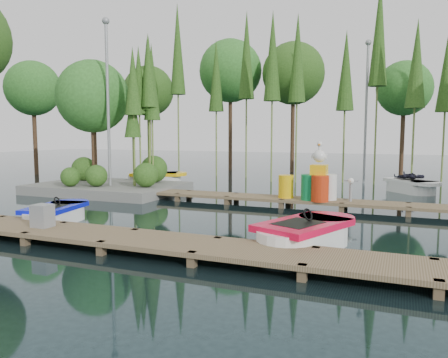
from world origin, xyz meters
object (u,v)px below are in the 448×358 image
at_px(island, 105,119).
at_px(boat_red, 305,236).
at_px(drum_cluster, 319,183).
at_px(utility_cabinet, 42,216).
at_px(yellow_barrel, 286,186).
at_px(boat_yellow_far, 155,179).
at_px(boat_blue, 56,215).

xyz_separation_m(island, boat_red, (10.18, -6.19, -2.90)).
distance_m(island, drum_cluster, 9.86).
bearing_deg(utility_cabinet, yellow_barrel, 58.55).
height_order(boat_red, drum_cluster, drum_cluster).
distance_m(island, yellow_barrel, 8.75).
bearing_deg(utility_cabinet, boat_yellow_far, 107.41).
distance_m(boat_yellow_far, drum_cluster, 9.73).
height_order(boat_blue, drum_cluster, drum_cluster).
relative_size(island, boat_blue, 2.60).
height_order(island, boat_red, island).
xyz_separation_m(boat_blue, boat_yellow_far, (-2.28, 9.21, 0.07)).
relative_size(boat_blue, utility_cabinet, 4.70).
relative_size(island, utility_cabinet, 12.23).
xyz_separation_m(island, boat_yellow_far, (0.68, 3.03, -2.87)).
height_order(boat_red, boat_yellow_far, boat_yellow_far).
xyz_separation_m(yellow_barrel, drum_cluster, (1.19, -0.15, 0.19)).
bearing_deg(boat_yellow_far, boat_blue, -78.53).
relative_size(boat_blue, yellow_barrel, 3.21).
bearing_deg(drum_cluster, boat_red, -83.11).
distance_m(boat_red, boat_yellow_far, 13.24).
distance_m(boat_red, drum_cluster, 5.32).
xyz_separation_m(utility_cabinet, yellow_barrel, (4.28, 7.00, 0.13)).
bearing_deg(boat_blue, boat_red, -10.38).
distance_m(utility_cabinet, yellow_barrel, 8.21).
relative_size(island, boat_yellow_far, 2.09).
xyz_separation_m(boat_blue, utility_cabinet, (1.12, -1.61, 0.34)).
xyz_separation_m(boat_red, yellow_barrel, (-1.83, 5.40, 0.42)).
relative_size(utility_cabinet, yellow_barrel, 0.68).
distance_m(yellow_barrel, drum_cluster, 1.22).
bearing_deg(boat_yellow_far, yellow_barrel, -28.88).
xyz_separation_m(boat_blue, drum_cluster, (6.59, 5.23, 0.65)).
distance_m(boat_blue, boat_yellow_far, 9.49).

